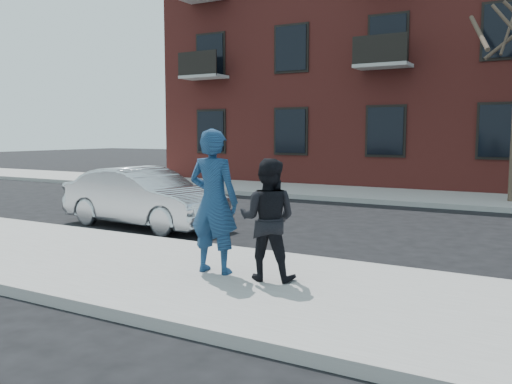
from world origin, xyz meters
The scene contains 9 objects.
ground centered at (0.00, 0.00, 0.00)m, with size 100.00×100.00×0.00m, color black.
near_sidewalk centered at (0.00, -0.25, 0.07)m, with size 50.00×3.50×0.15m, color gray.
near_curb centered at (0.00, 1.55, 0.07)m, with size 50.00×0.10×0.15m, color #999691.
far_sidewalk centered at (0.00, 11.25, 0.07)m, with size 50.00×3.50×0.15m, color gray.
far_curb centered at (0.00, 9.45, 0.07)m, with size 50.00×0.10×0.15m, color #999691.
apartment_building centered at (2.00, 18.00, 6.16)m, with size 24.30×10.30×12.30m.
silver_sedan centered at (-2.49, 2.97, 0.67)m, with size 1.43×4.09×1.35m, color #B7BABF.
man_hoodie centered at (1.50, -0.07, 1.17)m, with size 0.78×0.55×2.05m.
man_peacoat centered at (2.34, -0.01, 0.97)m, with size 0.93×0.80×1.65m.
Camera 1 is at (5.79, -6.36, 2.14)m, focal length 38.00 mm.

